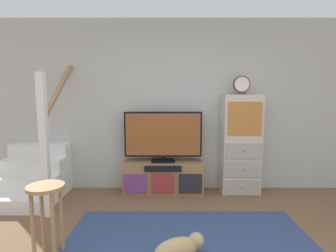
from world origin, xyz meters
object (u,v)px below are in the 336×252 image
(desk_clock, at_px, (241,85))
(dog, at_px, (179,249))
(bar_stool_near, at_px, (46,204))
(television, at_px, (162,135))
(side_cabinet, at_px, (240,145))
(media_console, at_px, (162,177))

(desk_clock, xyz_separation_m, dog, (-1.00, -1.69, -1.56))
(desk_clock, relative_size, bar_stool_near, 0.40)
(television, distance_m, side_cabinet, 1.21)
(television, distance_m, bar_stool_near, 1.99)
(media_console, relative_size, desk_clock, 4.42)
(media_console, relative_size, bar_stool_near, 1.77)
(media_console, height_order, desk_clock, desk_clock)
(side_cabinet, distance_m, bar_stool_near, 2.80)
(desk_clock, relative_size, dog, 0.55)
(media_console, bearing_deg, desk_clock, -0.24)
(television, bearing_deg, dog, -83.99)
(media_console, xyz_separation_m, desk_clock, (1.18, -0.00, 1.43))
(desk_clock, height_order, dog, desk_clock)
(media_console, xyz_separation_m, television, (0.00, 0.02, 0.66))
(media_console, relative_size, side_cabinet, 0.80)
(side_cabinet, relative_size, desk_clock, 5.49)
(side_cabinet, bearing_deg, bar_stool_near, -144.23)
(desk_clock, bearing_deg, dog, -120.52)
(side_cabinet, relative_size, bar_stool_near, 2.20)
(desk_clock, bearing_deg, bar_stool_near, -144.21)
(television, relative_size, side_cabinet, 0.78)
(side_cabinet, height_order, bar_stool_near, side_cabinet)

